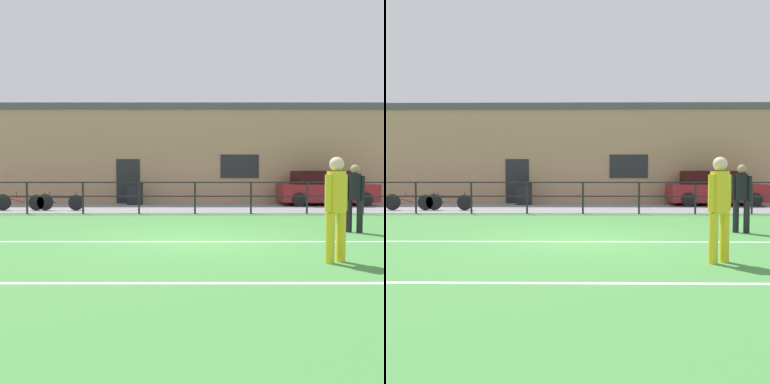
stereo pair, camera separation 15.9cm
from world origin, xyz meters
TOP-DOWN VIEW (x-y plane):
  - ground at (0.00, 0.00)m, footprint 60.00×44.00m
  - field_line_touchline at (0.00, -0.17)m, footprint 36.00×0.11m
  - field_line_hash at (0.00, -3.66)m, footprint 36.00×0.11m
  - pavement_strip at (0.00, 8.50)m, footprint 48.00×5.00m
  - perimeter_fence at (0.00, 6.00)m, footprint 36.07×0.07m
  - clubhouse_facade at (-0.00, 12.20)m, footprint 28.00×2.56m
  - player_goalkeeper at (3.93, 1.28)m, footprint 0.43×0.30m
  - player_striker at (2.28, -2.30)m, footprint 0.43×0.31m
  - parked_car_red at (5.85, 9.91)m, footprint 4.17×1.84m
  - bicycle_parked_0 at (-5.34, 7.20)m, footprint 2.13×0.04m
  - bicycle_parked_1 at (-6.58, 7.20)m, footprint 2.25×0.04m
  - trash_bin_0 at (-2.67, 10.08)m, footprint 0.68×0.58m

SIDE VIEW (x-z plane):
  - ground at x=0.00m, z-range -0.04..0.00m
  - field_line_touchline at x=0.00m, z-range 0.00..0.00m
  - field_line_hash at x=0.00m, z-range 0.00..0.00m
  - pavement_strip at x=0.00m, z-range 0.00..0.02m
  - bicycle_parked_0 at x=-5.34m, z-range -0.02..0.69m
  - bicycle_parked_1 at x=-6.58m, z-range -0.01..0.71m
  - trash_bin_0 at x=-2.67m, z-range 0.02..1.02m
  - parked_car_red at x=5.85m, z-range -0.02..1.51m
  - perimeter_fence at x=0.00m, z-range 0.17..1.32m
  - player_goalkeeper at x=3.93m, z-range 0.11..1.80m
  - player_striker at x=2.28m, z-range 0.12..1.87m
  - clubhouse_facade at x=0.00m, z-range 0.01..4.74m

